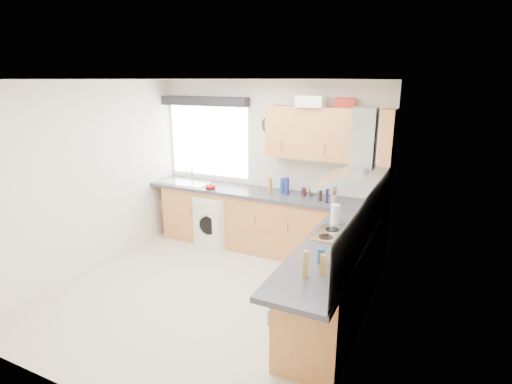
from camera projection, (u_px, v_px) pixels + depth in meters
The scene contains 38 objects.
ground_plane at pixel (207, 294), 4.81m from camera, with size 3.60×3.60×0.00m, color beige.
ceiling at pixel (199, 79), 4.14m from camera, with size 3.60×3.60×0.02m, color white.
wall_back at pixel (268, 165), 6.04m from camera, with size 3.60×0.02×2.50m, color silver.
wall_front at pixel (68, 257), 2.92m from camera, with size 3.60×0.02×2.50m, color silver.
wall_left at pixel (87, 178), 5.23m from camera, with size 0.02×3.60×2.50m, color silver.
wall_right at pixel (366, 218), 3.72m from camera, with size 0.02×3.60×2.50m, color silver.
window at pixel (208, 141), 6.39m from camera, with size 1.40×0.02×1.10m, color silver.
window_blind at pixel (204, 101), 6.14m from camera, with size 1.50×0.18×0.14m, color black.
splashback at pixel (370, 216), 4.01m from camera, with size 0.01×3.00×0.54m, color white.
base_cab_back at pixel (254, 221), 6.05m from camera, with size 3.00×0.58×0.86m, color #AB6C36.
base_cab_corner at pixel (360, 239), 5.37m from camera, with size 0.60×0.60×0.86m, color #AB6C36.
base_cab_right at pixel (335, 284), 4.20m from camera, with size 0.58×2.10×0.86m, color #AB6C36.
worktop_back at pixel (260, 193), 5.88m from camera, with size 3.60×0.62×0.05m, color #2F2E35.
worktop_right at pixel (332, 249), 3.95m from camera, with size 0.62×2.42×0.05m, color #2F2E35.
sink at pixel (185, 180), 6.41m from camera, with size 0.84×0.46×0.10m, color #A2ABB0, non-canonical shape.
oven at pixel (337, 278), 4.33m from camera, with size 0.56×0.58×0.85m, color black.
hob_plate at pixel (340, 235), 4.20m from camera, with size 0.52×0.52×0.01m, color #A2ABB0.
extractor_hood at pixel (355, 156), 3.93m from camera, with size 0.52×0.78×0.66m, color #A2ABB0, non-canonical shape.
upper_cabinets at pixel (328, 134), 5.34m from camera, with size 1.70×0.35×0.70m, color #AB6C36.
washing_machine at pixel (217, 220), 6.21m from camera, with size 0.53×0.51×0.78m, color silver.
wall_clock at pixel (271, 125), 5.82m from camera, with size 0.29×0.29×0.04m, color black.
casserole at pixel (311, 101), 5.22m from camera, with size 0.36×0.26×0.15m, color silver.
storage_box at pixel (345, 102), 5.23m from camera, with size 0.26×0.22×0.12m, color red.
utensil_pot at pixel (334, 200), 5.24m from camera, with size 0.09×0.09×0.13m, color gray.
kitchen_roll at pixel (335, 214), 4.53m from camera, with size 0.10×0.10×0.23m, color silver.
tomato_cluster at pixel (211, 187), 6.01m from camera, with size 0.14×0.14×0.06m, color #A20D0E, non-canonical shape.
jar_0 at pixel (304, 191), 5.71m from camera, with size 0.07×0.07×0.10m, color black.
jar_1 at pixel (287, 186), 5.69m from camera, with size 0.07×0.07×0.25m, color navy.
jar_2 at pixel (270, 186), 5.75m from camera, with size 0.06×0.06×0.23m, color olive.
jar_3 at pixel (320, 192), 5.38m from camera, with size 0.05×0.05×0.26m, color black.
jar_4 at pixel (304, 192), 5.64m from camera, with size 0.06×0.06×0.11m, color #351218.
jar_5 at pixel (282, 185), 5.80m from camera, with size 0.07×0.07×0.21m, color navy.
jar_6 at pixel (311, 191), 5.63m from camera, with size 0.06×0.06×0.14m, color #322A1C.
jar_7 at pixel (327, 192), 5.62m from camera, with size 0.05×0.05×0.13m, color gray.
jar_8 at pixel (327, 194), 5.30m from camera, with size 0.04×0.04×0.25m, color #191549.
bottle_0 at pixel (323, 265), 3.34m from camera, with size 0.05×0.05×0.18m, color olive.
bottle_1 at pixel (321, 256), 3.55m from camera, with size 0.07×0.07×0.15m, color navy.
bottle_2 at pixel (306, 264), 3.30m from camera, with size 0.05×0.05×0.23m, color olive.
Camera 1 is at (2.40, -3.61, 2.50)m, focal length 28.00 mm.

